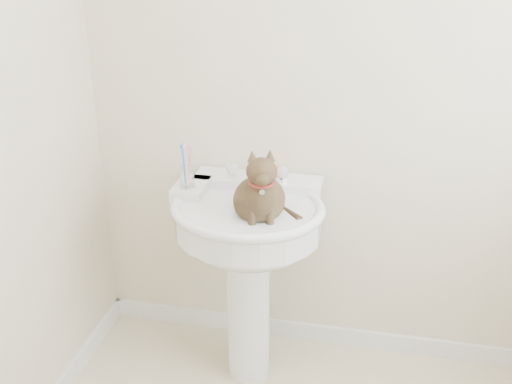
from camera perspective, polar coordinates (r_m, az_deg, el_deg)
The scene contains 7 objects.
wall_back at distance 2.50m, azimuth 8.15°, elevation 9.31°, with size 2.20×0.00×2.50m, color beige, non-canonical shape.
baseboard_back at distance 3.03m, azimuth 6.76°, elevation -13.28°, with size 2.20×0.02×0.09m, color white.
pedestal_sink at distance 2.48m, azimuth -0.81°, elevation -4.42°, with size 0.64×0.63×0.88m.
faucet at distance 2.52m, azimuth 0.00°, elevation 1.93°, with size 0.28×0.12×0.14m.
soap_bar at distance 2.60m, azimuth 1.42°, elevation 2.03°, with size 0.09×0.06×0.03m, color orange.
toothbrush_cup at distance 2.47m, azimuth -6.57°, elevation 1.48°, with size 0.07×0.07×0.19m.
cat at distance 2.30m, azimuth 0.34°, elevation -0.36°, with size 0.22×0.28×0.41m.
Camera 1 is at (0.15, -1.31, 1.89)m, focal length 42.00 mm.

